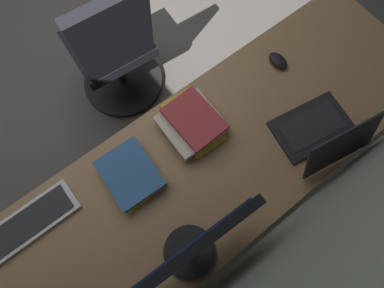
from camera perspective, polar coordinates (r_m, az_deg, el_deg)
floor_plane at (r=2.77m, az=-20.71°, el=21.40°), size 4.98×4.98×0.00m
wall_back at (r=0.77m, az=31.10°, el=-12.46°), size 4.47×0.10×2.60m
desk at (r=1.33m, az=1.33°, el=-5.48°), size 2.37×0.70×0.73m
drawer_pedestal at (r=1.66m, az=-14.41°, el=-20.03°), size 0.40×0.51×0.69m
monitor_primary at (r=0.99m, az=-0.72°, el=-19.76°), size 0.49×0.20×0.42m
laptop_left at (r=1.38m, az=23.47°, el=1.74°), size 0.38×0.34×0.21m
keyboard_main at (r=1.39m, az=-28.82°, el=-13.25°), size 0.42×0.14×0.02m
mouse_main at (r=1.52m, az=15.92°, el=14.84°), size 0.06×0.10×0.03m
book_stack_near at (r=1.29m, az=0.10°, el=4.19°), size 0.24×0.30×0.08m
book_stack_far at (r=1.26m, az=-11.51°, el=-5.74°), size 0.21×0.25×0.05m
office_chair at (r=1.90m, az=-14.41°, el=16.23°), size 0.56×0.57×0.97m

